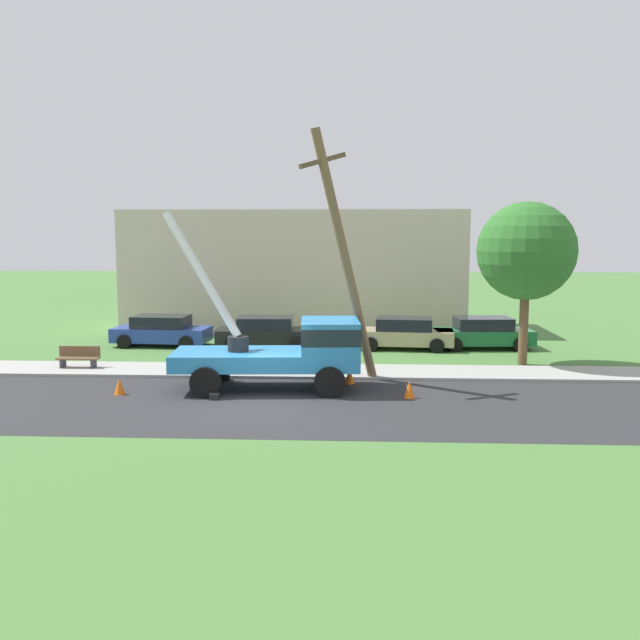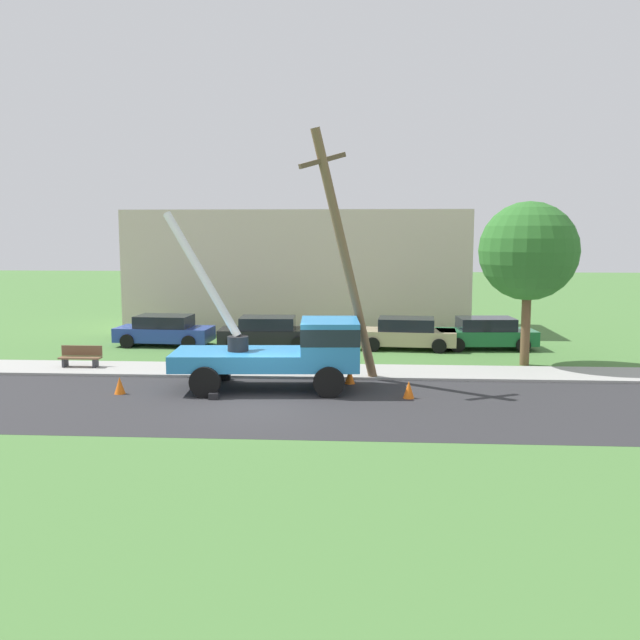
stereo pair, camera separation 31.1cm
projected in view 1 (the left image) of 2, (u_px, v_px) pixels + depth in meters
The scene contains 15 objects.
ground_plane at pixel (295, 343), 33.20m from camera, with size 120.00×120.00×0.00m, color #477538.
road_asphalt at pixel (262, 404), 21.31m from camera, with size 80.00×7.34×0.01m, color #2B2B2D.
sidewalk_strip at pixel (279, 371), 26.19m from camera, with size 80.00×2.53×0.10m, color #9E9E99.
utility_truck at pixel (291, 348), 23.22m from camera, with size 6.90×3.21×5.98m.
leaning_utility_pole at pixel (344, 255), 23.81m from camera, with size 2.76×2.02×8.75m.
traffic_cone_ahead at pixel (409, 389), 22.07m from camera, with size 0.36×0.36×0.56m, color orange.
traffic_cone_behind at pixel (119, 386), 22.54m from camera, with size 0.36×0.36×0.56m, color orange.
traffic_cone_curbside at pixel (350, 376), 24.17m from camera, with size 0.36×0.36×0.56m, color orange.
parked_sedan_blue at pixel (162, 331), 32.13m from camera, with size 4.51×2.21×1.42m.
parked_sedan_black at pixel (265, 332), 31.64m from camera, with size 4.46×2.13×1.42m.
parked_sedan_tan at pixel (404, 333), 31.33m from camera, with size 4.53×2.24×1.42m.
parked_sedan_green at pixel (483, 333), 31.45m from camera, with size 4.52×2.23×1.42m.
park_bench at pixel (79, 358), 26.60m from camera, with size 1.60×0.45×0.90m.
roadside_tree_near at pixel (526, 252), 27.13m from camera, with size 3.86×3.86×6.46m.
lowrise_building_backdrop at pixel (296, 270), 38.12m from camera, with size 18.00×6.00×6.40m, color beige.
Camera 1 is at (2.86, -20.70, 5.26)m, focal length 38.88 mm.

